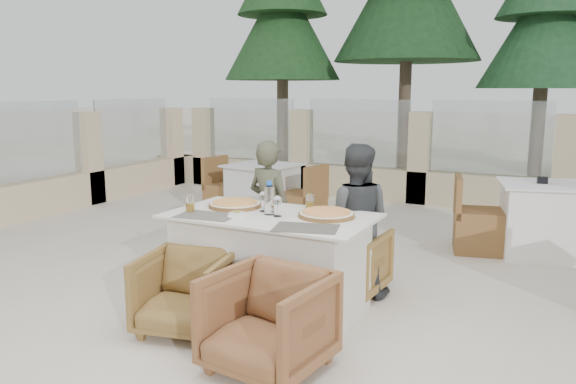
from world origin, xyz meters
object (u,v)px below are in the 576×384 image
at_px(wine_glass_centre, 264,200).
at_px(beer_glass_right, 309,201).
at_px(beer_glass_left, 190,203).
at_px(armchair_near_right, 268,322).
at_px(water_bottle, 269,198).
at_px(wine_glass_near, 277,205).
at_px(diner_right, 355,220).
at_px(diner_left, 270,210).
at_px(bg_table_b, 539,220).
at_px(olive_dish, 237,214).
at_px(pizza_right, 326,213).
at_px(armchair_far_right, 349,261).
at_px(bg_table_a, 263,194).
at_px(armchair_far_left, 269,248).
at_px(armchair_near_left, 186,292).
at_px(dining_table, 271,262).
at_px(pizza_left, 235,204).

xyz_separation_m(wine_glass_centre, beer_glass_right, (0.29, 0.24, -0.03)).
bearing_deg(beer_glass_left, armchair_near_right, -32.42).
distance_m(water_bottle, beer_glass_left, 0.64).
relative_size(wine_glass_near, diner_right, 0.14).
distance_m(wine_glass_near, diner_left, 0.87).
bearing_deg(bg_table_b, beer_glass_left, -144.57).
xyz_separation_m(beer_glass_right, olive_dish, (-0.39, -0.49, -0.04)).
bearing_deg(pizza_right, armchair_far_right, 88.95).
bearing_deg(diner_left, wine_glass_near, 135.80).
bearing_deg(pizza_right, bg_table_a, 128.50).
distance_m(wine_glass_near, armchair_near_right, 1.09).
xyz_separation_m(armchair_far_left, armchair_near_left, (0.03, -1.30, 0.00)).
distance_m(wine_glass_near, beer_glass_right, 0.37).
relative_size(armchair_far_left, armchair_near_right, 0.90).
xyz_separation_m(armchair_far_right, diner_left, (-0.81, 0.07, 0.36)).
height_order(dining_table, armchair_far_left, dining_table).
distance_m(water_bottle, armchair_near_left, 0.95).
xyz_separation_m(beer_glass_left, diner_left, (0.24, 0.88, -0.20)).
distance_m(armchair_far_right, bg_table_b, 2.40).
xyz_separation_m(pizza_right, beer_glass_right, (-0.23, 0.19, 0.04)).
distance_m(beer_glass_right, armchair_near_right, 1.34).
bearing_deg(armchair_far_left, bg_table_a, -78.94).
distance_m(pizza_right, bg_table_b, 2.84).
xyz_separation_m(pizza_right, water_bottle, (-0.43, -0.12, 0.10)).
bearing_deg(armchair_far_left, pizza_left, 67.42).
bearing_deg(diner_right, diner_left, -19.60).
distance_m(dining_table, beer_glass_left, 0.79).
bearing_deg(beer_glass_left, pizza_left, 56.31).
xyz_separation_m(water_bottle, armchair_far_right, (0.44, 0.60, -0.62)).
xyz_separation_m(dining_table, armchair_near_left, (-0.35, -0.65, -0.09)).
distance_m(beer_glass_right, diner_right, 0.45).
height_order(beer_glass_right, armchair_near_right, beer_glass_right).
bearing_deg(bg_table_b, wine_glass_near, -137.00).
bearing_deg(armchair_far_right, wine_glass_near, 64.44).
xyz_separation_m(olive_dish, armchair_near_right, (0.66, -0.71, -0.48)).
relative_size(wine_glass_centre, armchair_near_right, 0.26).
xyz_separation_m(beer_glass_right, bg_table_a, (-1.70, 2.23, -0.45)).
bearing_deg(water_bottle, dining_table, 6.63).
relative_size(dining_table, pizza_left, 3.67).
bearing_deg(armchair_far_right, olive_dish, 54.61).
relative_size(wine_glass_centre, wine_glass_near, 1.00).
height_order(wine_glass_centre, armchair_far_left, wine_glass_centre).
xyz_separation_m(diner_left, bg_table_a, (-1.13, 1.87, -0.26)).
bearing_deg(bg_table_a, armchair_near_right, -51.92).
bearing_deg(dining_table, wine_glass_near, -24.21).
bearing_deg(olive_dish, armchair_far_left, 102.29).
xyz_separation_m(armchair_far_right, armchair_near_left, (-0.78, -1.25, 0.01)).
height_order(diner_left, diner_right, diner_right).
relative_size(wine_glass_near, bg_table_b, 0.11).
relative_size(water_bottle, beer_glass_left, 1.92).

